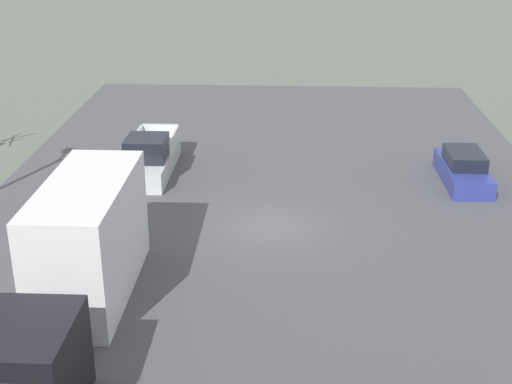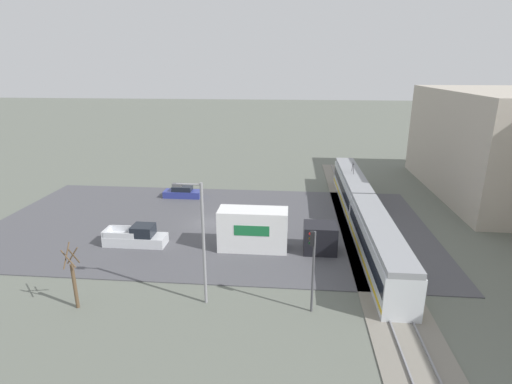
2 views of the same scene
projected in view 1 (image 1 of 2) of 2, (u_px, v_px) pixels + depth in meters
name	position (u px, v px, depth m)	size (l,w,h in m)	color
ground_plane	(271.00, 228.00, 27.21)	(320.00, 320.00, 0.00)	#60665B
road_surface	(271.00, 227.00, 27.19)	(23.86, 44.43, 0.08)	#4C4C51
box_truck	(77.00, 264.00, 20.72)	(2.44, 10.33, 3.69)	black
pickup_truck	(150.00, 158.00, 32.23)	(1.90, 5.57, 1.90)	silver
sedan_car_0	(463.00, 169.00, 31.25)	(1.74, 4.57, 1.42)	navy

